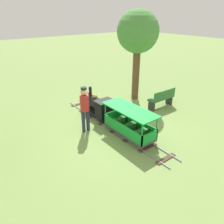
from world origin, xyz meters
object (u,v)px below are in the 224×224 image
Objects in this scene: passenger_car at (129,125)px; park_bench at (162,99)px; conductor_person at (85,106)px; oak_tree_far at (138,34)px; locomotive at (99,106)px.

passenger_car reaches higher than park_bench.
park_bench is at bearing -4.29° from conductor_person.
locomotive is at bearing -165.97° from oak_tree_far.
passenger_car is at bearing -90.00° from locomotive.
locomotive is 0.72× the size of passenger_car.
park_bench is (3.68, -0.28, -0.54)m from conductor_person.
passenger_car is 1.23× the size of conductor_person.
park_bench is 0.33× the size of oak_tree_far.
conductor_person is at bearing 129.52° from passenger_car.
park_bench is 2.97m from oak_tree_far.
conductor_person is 3.73m from park_bench.
conductor_person is 0.41× the size of oak_tree_far.
park_bench is (2.71, 0.90, -0.01)m from passenger_car.
oak_tree_far is (-0.19, 1.50, 2.55)m from park_bench.
locomotive is 1.11× the size of park_bench.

